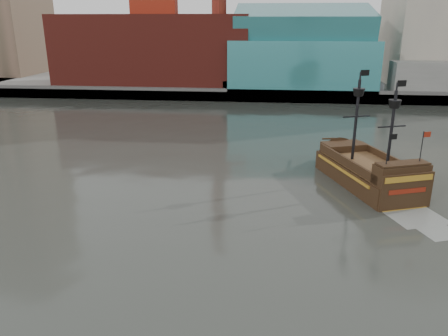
# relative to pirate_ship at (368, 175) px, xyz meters

# --- Properties ---
(ground) EXTENTS (400.00, 400.00, 0.00)m
(ground) POSITION_rel_pirate_ship_xyz_m (-13.78, -16.10, -1.10)
(ground) COLOR #272A25
(ground) RESTS_ON ground
(promenade_far) EXTENTS (220.00, 60.00, 2.00)m
(promenade_far) POSITION_rel_pirate_ship_xyz_m (-13.78, 75.90, -0.10)
(promenade_far) COLOR slate
(promenade_far) RESTS_ON ground
(seawall) EXTENTS (220.00, 1.00, 2.60)m
(seawall) POSITION_rel_pirate_ship_xyz_m (-13.78, 46.40, 0.20)
(seawall) COLOR #4C4C49
(seawall) RESTS_ON ground
(pirate_ship) EXTENTS (10.01, 16.84, 12.11)m
(pirate_ship) POSITION_rel_pirate_ship_xyz_m (0.00, 0.00, 0.00)
(pirate_ship) COLOR black
(pirate_ship) RESTS_ON ground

